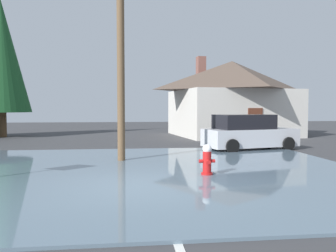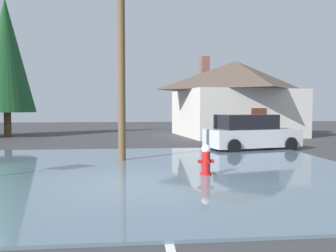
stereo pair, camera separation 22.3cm
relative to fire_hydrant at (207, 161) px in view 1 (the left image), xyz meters
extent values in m
cube|color=#38383A|center=(-2.06, -1.25, -0.52)|extent=(80.00, 80.00, 0.10)
cube|color=slate|center=(-1.60, 0.89, -0.44)|extent=(13.62, 11.57, 0.06)
cube|color=silver|center=(-2.79, -2.35, -0.46)|extent=(3.39, 0.43, 0.01)
cylinder|color=red|center=(0.00, 0.00, -0.41)|extent=(0.34, 0.34, 0.11)
cylinder|color=red|center=(0.00, 0.00, -0.04)|extent=(0.25, 0.25, 0.63)
sphere|color=white|center=(0.00, 0.00, 0.35)|extent=(0.27, 0.27, 0.27)
cylinder|color=red|center=(-0.18, 0.00, -0.01)|extent=(0.11, 0.10, 0.10)
cylinder|color=red|center=(0.18, 0.00, -0.01)|extent=(0.11, 0.10, 0.10)
cylinder|color=red|center=(0.00, -0.18, -0.01)|extent=(0.12, 0.11, 0.12)
cylinder|color=brown|center=(-2.56, 3.06, 3.68)|extent=(0.28, 0.28, 8.29)
cube|color=beige|center=(5.19, 14.48, 1.16)|extent=(8.60, 7.89, 3.26)
pyramid|color=brown|center=(5.19, 14.48, 3.85)|extent=(9.29, 8.52, 2.12)
cube|color=brown|center=(3.11, 15.45, 4.38)|extent=(0.68, 0.68, 1.91)
cube|color=#592D1E|center=(5.67, 11.05, 0.53)|extent=(1.00, 0.20, 2.00)
cube|color=silver|center=(3.55, 6.13, 0.13)|extent=(4.73, 2.75, 0.84)
cube|color=black|center=(3.20, 6.05, 0.89)|extent=(2.95, 2.13, 0.68)
cylinder|color=black|center=(4.82, 7.34, -0.15)|extent=(0.67, 0.36, 0.64)
cylinder|color=black|center=(5.22, 5.61, -0.15)|extent=(0.67, 0.36, 0.64)
cylinder|color=black|center=(1.88, 6.65, -0.15)|extent=(0.67, 0.36, 0.64)
cylinder|color=black|center=(2.28, 4.92, -0.15)|extent=(0.67, 0.36, 0.64)
cylinder|color=#4C3823|center=(-10.82, 14.87, 0.39)|extent=(0.48, 0.48, 1.71)
cone|color=#194723|center=(-10.82, 14.87, 5.14)|extent=(3.80, 3.80, 7.80)
camera|label=1|loc=(-2.31, -9.87, 1.57)|focal=36.89mm
camera|label=2|loc=(-2.09, -9.90, 1.57)|focal=36.89mm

